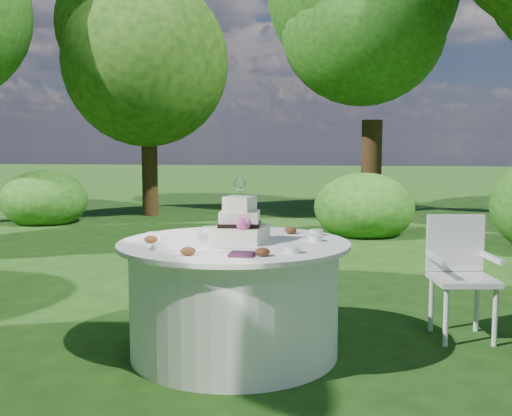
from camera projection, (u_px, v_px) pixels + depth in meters
The scene contains 8 objects.
ground at pixel (234, 353), 4.10m from camera, with size 80.00×80.00×0.00m, color #16380F.
napkins at pixel (242, 254), 3.50m from camera, with size 0.14×0.14×0.02m, color #411C36.
feather_plume at pixel (201, 250), 3.65m from camera, with size 0.48×0.07×0.01m, color white.
table at pixel (234, 297), 4.06m from camera, with size 1.56×1.56×0.77m.
cake at pixel (240, 225), 4.01m from camera, with size 0.37×0.38×0.43m.
chair at pixel (460, 267), 4.43m from camera, with size 0.50×0.49×0.89m.
votives at pixel (241, 238), 4.05m from camera, with size 1.22×0.91×0.04m.
petal_cups at pixel (225, 242), 3.84m from camera, with size 0.97×1.05×0.05m.
Camera 1 is at (0.75, -3.91, 1.41)m, focal length 42.00 mm.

